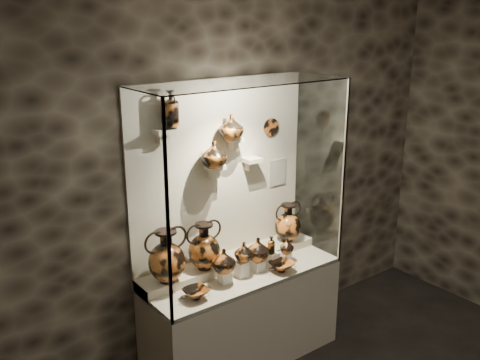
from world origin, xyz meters
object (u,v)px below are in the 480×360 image
Objects in this scene: jug_c at (258,249)px; ovoid_vase_b at (231,127)px; amphora_mid at (204,246)px; jug_e at (287,246)px; jug_a at (224,261)px; kylix_right at (281,266)px; lekythos_tall at (171,108)px; lekythos_small at (271,244)px; jug_b at (244,252)px; amphora_right at (288,222)px; amphora_left at (167,256)px; ovoid_vase_a at (214,154)px; kylix_left at (196,293)px.

ovoid_vase_b reaches higher than jug_c.
amphora_mid is 0.75m from jug_e.
amphora_mid is 0.22m from jug_a.
jug_c is 0.31m from jug_e.
lekythos_tall is at bearing 146.14° from kylix_right.
kylix_right is at bearing -32.86° from jug_a.
jug_b is at bearing -173.25° from lekythos_small.
amphora_right reaches higher than jug_b.
amphora_left is 1.97× the size of ovoid_vase_a.
amphora_right is 1.64× the size of ovoid_vase_a.
lekythos_small is at bearing -19.48° from jug_a.
lekythos_small is 0.55× the size of lekythos_tall.
kylix_right is (0.51, -0.12, -0.15)m from jug_a.
lekythos_small is at bearing -6.41° from jug_c.
jug_a reaches higher than jug_c.
ovoid_vase_b is (-0.60, 0.04, 0.94)m from amphora_right.
kylix_right is (0.91, -0.30, -0.23)m from amphora_left.
kylix_right is 1.22m from ovoid_vase_b.
jug_c is (0.76, -0.16, -0.09)m from amphora_left.
kylix_right is (-0.16, -0.12, -0.09)m from jug_e.
kylix_right is 0.82× the size of lekythos_tall.
ovoid_vase_b reaches higher than amphora_mid.
amphora_left is at bearing 176.22° from ovoid_vase_a.
jug_b is 0.83m from ovoid_vase_a.
jug_b is 0.76× the size of ovoid_vase_a.
kylix_left is (-0.25, -0.27, -0.22)m from amphora_mid.
lekythos_small reaches higher than jug_e.
jug_b reaches higher than jug_c.
lekythos_small is 1.43m from lekythos_tall.
jug_e is (-0.20, -0.21, -0.10)m from amphora_right.
lekythos_tall reaches higher than amphora_right.
lekythos_tall is at bearing 161.82° from ovoid_vase_a.
ovoid_vase_b is (-0.40, 0.26, 1.05)m from jug_e.
jug_c is at bearing -1.66° from jug_b.
jug_e is at bearing 21.03° from kylix_left.
amphora_mid is 0.75m from ovoid_vase_a.
jug_b reaches higher than kylix_right.
ovoid_vase_a reaches higher than amphora_left.
ovoid_vase_a reaches higher than amphora_right.
amphora_left is 0.91m from lekythos_small.
amphora_left is 1.13m from ovoid_vase_b.
lekythos_small is 0.81m from kylix_left.
kylix_right is at bearing -73.32° from lekythos_small.
amphora_left is at bearing -124.26° from lekythos_tall.
jug_e is at bearing -2.68° from jug_c.
amphora_mid reaches higher than lekythos_small.
jug_e is 0.51× the size of kylix_left.
ovoid_vase_a is (-0.12, 0.24, 0.78)m from jug_b.
ovoid_vase_a is at bearing 12.69° from lekythos_tall.
amphora_left is 3.36× the size of jug_e.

